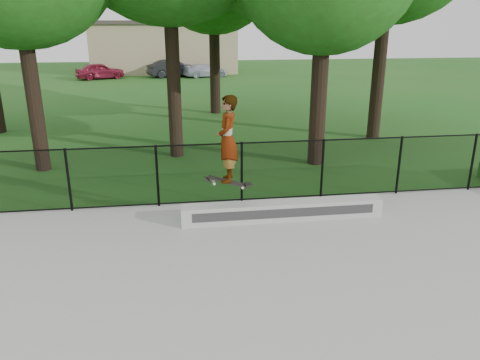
{
  "coord_description": "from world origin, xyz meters",
  "views": [
    {
      "loc": [
        -1.57,
        -4.64,
        4.24
      ],
      "look_at": [
        -0.29,
        4.2,
        1.2
      ],
      "focal_mm": 35.0,
      "sensor_mm": 36.0,
      "label": 1
    }
  ],
  "objects": [
    {
      "name": "grind_ledge",
      "position": [
        0.74,
        4.7,
        0.26
      ],
      "size": [
        4.47,
        0.4,
        0.41
      ],
      "primitive_type": "cube",
      "color": "#B6B7B1",
      "rests_on": "concrete_slab"
    },
    {
      "name": "car_a",
      "position": [
        -6.97,
        33.2,
        0.62
      ],
      "size": [
        3.87,
        2.65,
        1.23
      ],
      "primitive_type": "imported",
      "rotation": [
        0.0,
        0.0,
        1.94
      ],
      "color": "maroon",
      "rests_on": "ground"
    },
    {
      "name": "car_b",
      "position": [
        -1.36,
        33.89,
        0.67
      ],
      "size": [
        3.94,
        2.52,
        1.34
      ],
      "primitive_type": "imported",
      "rotation": [
        0.0,
        0.0,
        1.9
      ],
      "color": "black",
      "rests_on": "ground"
    },
    {
      "name": "car_c",
      "position": [
        1.13,
        33.45,
        0.51
      ],
      "size": [
        3.53,
        2.38,
        1.02
      ],
      "primitive_type": "imported",
      "rotation": [
        0.0,
        0.0,
        1.89
      ],
      "color": "#AFB3C6",
      "rests_on": "ground"
    },
    {
      "name": "skater_airborne",
      "position": [
        -0.48,
        4.67,
        1.91
      ],
      "size": [
        0.81,
        0.72,
        2.01
      ],
      "color": "black",
      "rests_on": "ground"
    },
    {
      "name": "chainlink_fence",
      "position": [
        0.0,
        5.9,
        0.81
      ],
      "size": [
        16.06,
        0.06,
        1.5
      ],
      "color": "black",
      "rests_on": "concrete_slab"
    },
    {
      "name": "distant_building",
      "position": [
        -2.0,
        38.0,
        2.16
      ],
      "size": [
        12.4,
        6.4,
        4.3
      ],
      "color": "tan",
      "rests_on": "ground"
    }
  ]
}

